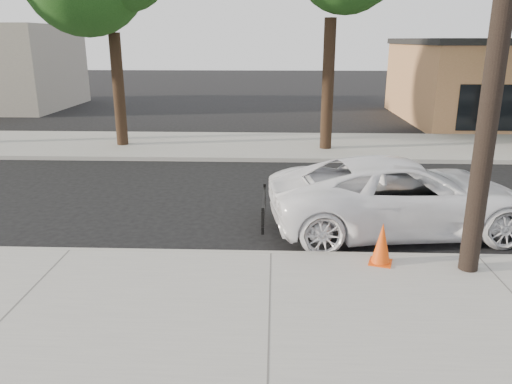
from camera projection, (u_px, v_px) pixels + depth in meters
ground at (272, 222)px, 11.85m from camera, size 120.00×120.00×0.00m
near_sidewalk at (269, 315)px, 7.72m from camera, size 90.00×4.40×0.15m
far_sidewalk at (273, 146)px, 19.95m from camera, size 90.00×5.00×0.15m
curb_near at (271, 256)px, 9.82m from camera, size 90.00×0.12×0.16m
utility_pole at (504, 3)px, 7.76m from camera, size 1.40×0.34×9.00m
police_cruiser at (402, 195)px, 11.12m from camera, size 6.20×3.42×1.64m
traffic_cone at (382, 244)px, 9.22m from camera, size 0.51×0.51×0.79m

